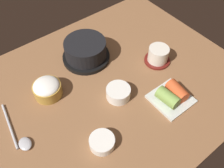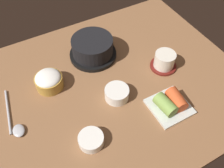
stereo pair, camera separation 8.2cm
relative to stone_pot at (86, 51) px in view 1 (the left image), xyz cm
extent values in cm
cube|color=brown|center=(-3.53, -16.22, -5.04)|extent=(100.00, 76.00, 2.00)
cylinder|color=black|center=(0.00, 0.00, -3.26)|extent=(18.11, 18.11, 1.56)
cylinder|color=black|center=(0.00, 0.00, 0.78)|extent=(15.63, 15.63, 6.52)
cylinder|color=#D15619|center=(0.00, 0.00, 3.74)|extent=(13.76, 13.76, 0.60)
cylinder|color=#B78C38|center=(-19.88, -6.45, -1.83)|extent=(9.58, 9.58, 4.44)
ellipsoid|color=white|center=(-19.88, -6.45, 0.39)|extent=(8.81, 8.81, 3.35)
cylinder|color=maroon|center=(20.58, -17.92, -3.64)|extent=(9.82, 9.82, 0.80)
cylinder|color=silver|center=(20.58, -17.92, -0.42)|extent=(7.55, 7.55, 5.65)
cylinder|color=#C6D18C|center=(20.58, -17.92, 2.10)|extent=(6.42, 6.42, 0.40)
cylinder|color=white|center=(-1.66, -21.84, -2.06)|extent=(8.22, 8.22, 3.96)
cylinder|color=brown|center=(-1.66, -21.84, -0.38)|extent=(6.74, 6.74, 0.50)
cube|color=silver|center=(11.41, -33.86, -3.54)|extent=(12.44, 12.44, 1.00)
cylinder|color=#7A9E47|center=(9.24, -33.86, -0.85)|extent=(5.15, 7.88, 4.39)
cylinder|color=#C64C23|center=(13.59, -33.86, -0.85)|extent=(5.27, 7.95, 4.39)
cylinder|color=white|center=(-16.41, -32.68, -2.51)|extent=(7.59, 7.59, 3.07)
cylinder|color=brown|center=(-16.41, -32.68, -1.27)|extent=(6.23, 6.23, 0.50)
cylinder|color=#B7B7BC|center=(-35.56, -10.22, -3.64)|extent=(3.24, 17.57, 0.80)
ellipsoid|color=#B7B7BC|center=(-34.34, -18.95, -3.32)|extent=(3.60, 4.68, 1.26)
camera|label=1|loc=(-32.90, -58.70, 62.77)|focal=38.66mm
camera|label=2|loc=(-26.06, -63.17, 62.77)|focal=38.66mm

